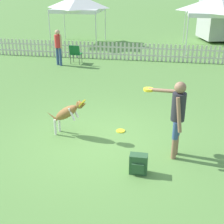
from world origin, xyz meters
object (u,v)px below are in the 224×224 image
object	(u,v)px
folding_chair_blue_left	(75,53)
leaping_dog	(68,112)
backpack_on_grass	(138,164)
handler_person	(177,111)
canopy_tent_secondary	(78,3)
frisbee_near_handler	(121,131)
canopy_tent_main	(219,5)
spectator_standing	(58,44)

from	to	relation	value
folding_chair_blue_left	leaping_dog	bearing A→B (deg)	106.74
backpack_on_grass	folding_chair_blue_left	distance (m)	8.57
backpack_on_grass	handler_person	bearing A→B (deg)	49.20
canopy_tent_secondary	folding_chair_blue_left	bearing A→B (deg)	-76.65
leaping_dog	canopy_tent_secondary	size ratio (longest dim) A/B	0.41
frisbee_near_handler	canopy_tent_main	distance (m)	10.90
canopy_tent_main	backpack_on_grass	bearing A→B (deg)	-103.33
leaping_dog	frisbee_near_handler	size ratio (longest dim) A/B	4.92
canopy_tent_secondary	canopy_tent_main	bearing A→B (deg)	-3.01
handler_person	spectator_standing	bearing A→B (deg)	47.52
backpack_on_grass	canopy_tent_secondary	distance (m)	13.18
leaping_dog	backpack_on_grass	size ratio (longest dim) A/B	2.68
handler_person	frisbee_near_handler	world-z (taller)	handler_person
folding_chair_blue_left	canopy_tent_secondary	xyz separation A→B (m)	(-1.04, 4.39, 1.70)
canopy_tent_secondary	frisbee_near_handler	bearing A→B (deg)	-69.38
frisbee_near_handler	spectator_standing	size ratio (longest dim) A/B	0.15
leaping_dog	frisbee_near_handler	distance (m)	1.40
frisbee_near_handler	backpack_on_grass	size ratio (longest dim) A/B	0.54
frisbee_near_handler	canopy_tent_secondary	bearing A→B (deg)	110.62
spectator_standing	leaping_dog	bearing A→B (deg)	137.11
leaping_dog	spectator_standing	size ratio (longest dim) A/B	0.72
frisbee_near_handler	backpack_on_grass	bearing A→B (deg)	-70.49
backpack_on_grass	canopy_tent_secondary	world-z (taller)	canopy_tent_secondary
handler_person	folding_chair_blue_left	xyz separation A→B (m)	(-4.18, 7.04, -0.54)
handler_person	canopy_tent_main	distance (m)	11.31
spectator_standing	canopy_tent_main	bearing A→B (deg)	-121.62
handler_person	folding_chair_blue_left	distance (m)	8.21
backpack_on_grass	folding_chair_blue_left	size ratio (longest dim) A/B	0.48
handler_person	canopy_tent_main	bearing A→B (deg)	0.91
frisbee_near_handler	spectator_standing	distance (m)	6.83
handler_person	leaping_dog	world-z (taller)	handler_person
canopy_tent_main	spectator_standing	size ratio (longest dim) A/B	2.06
canopy_tent_secondary	spectator_standing	world-z (taller)	canopy_tent_secondary
handler_person	leaping_dog	size ratio (longest dim) A/B	1.54
folding_chair_blue_left	spectator_standing	world-z (taller)	spectator_standing
handler_person	folding_chair_blue_left	bearing A→B (deg)	42.53
handler_person	backpack_on_grass	bearing A→B (deg)	151.04
handler_person	backpack_on_grass	xyz separation A→B (m)	(-0.67, -0.77, -0.84)
frisbee_near_handler	backpack_on_grass	world-z (taller)	backpack_on_grass
leaping_dog	backpack_on_grass	world-z (taller)	leaping_dog
leaping_dog	canopy_tent_secondary	bearing A→B (deg)	-154.00
leaping_dog	spectator_standing	world-z (taller)	spectator_standing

